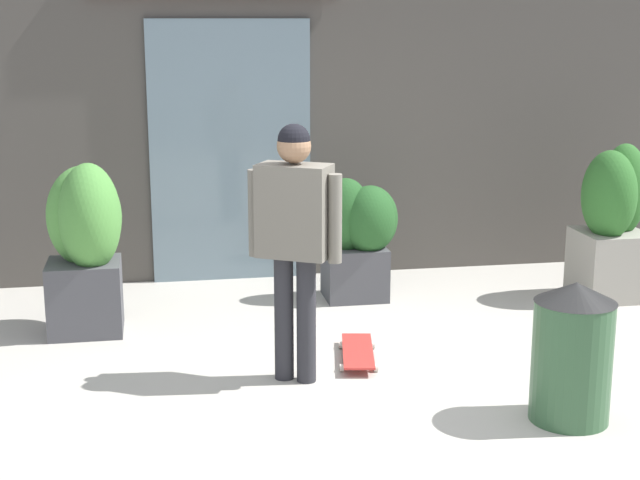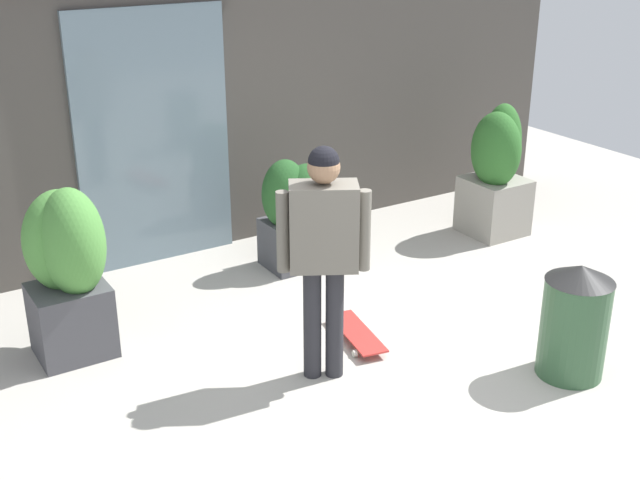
# 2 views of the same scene
# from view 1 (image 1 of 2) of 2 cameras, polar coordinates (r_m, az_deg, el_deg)

# --- Properties ---
(ground_plane) EXTENTS (12.00, 12.00, 0.00)m
(ground_plane) POSITION_cam_1_polar(r_m,az_deg,el_deg) (6.22, 4.42, -9.38)
(ground_plane) COLOR #B2ADA3
(building_facade) EXTENTS (8.20, 0.31, 3.41)m
(building_facade) POSITION_cam_1_polar(r_m,az_deg,el_deg) (8.87, -0.71, 8.76)
(building_facade) COLOR #4C4742
(building_facade) RESTS_ON ground_plane
(skateboarder) EXTENTS (0.58, 0.46, 1.74)m
(skateboarder) POSITION_cam_1_polar(r_m,az_deg,el_deg) (6.15, -1.56, 0.92)
(skateboarder) COLOR #28282D
(skateboarder) RESTS_ON ground_plane
(skateboard) EXTENTS (0.36, 0.75, 0.08)m
(skateboard) POSITION_cam_1_polar(r_m,az_deg,el_deg) (6.80, 2.31, -6.78)
(skateboard) COLOR red
(skateboard) RESTS_ON ground_plane
(planter_box_left) EXTENTS (0.67, 0.53, 1.07)m
(planter_box_left) POSITION_cam_1_polar(r_m,az_deg,el_deg) (8.11, 2.43, 0.47)
(planter_box_left) COLOR #47474C
(planter_box_left) RESTS_ON ground_plane
(planter_box_right) EXTENTS (0.62, 0.61, 1.35)m
(planter_box_right) POSITION_cam_1_polar(r_m,az_deg,el_deg) (8.53, 17.35, 1.13)
(planter_box_right) COLOR gray
(planter_box_right) RESTS_ON ground_plane
(planter_box_mid) EXTENTS (0.59, 0.67, 1.34)m
(planter_box_mid) POSITION_cam_1_polar(r_m,az_deg,el_deg) (7.45, -14.00, 0.22)
(planter_box_mid) COLOR #47474C
(planter_box_mid) RESTS_ON ground_plane
(trash_bin) EXTENTS (0.49, 0.49, 0.87)m
(trash_bin) POSITION_cam_1_polar(r_m,az_deg,el_deg) (5.89, 15.07, -6.57)
(trash_bin) COLOR #335938
(trash_bin) RESTS_ON ground_plane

